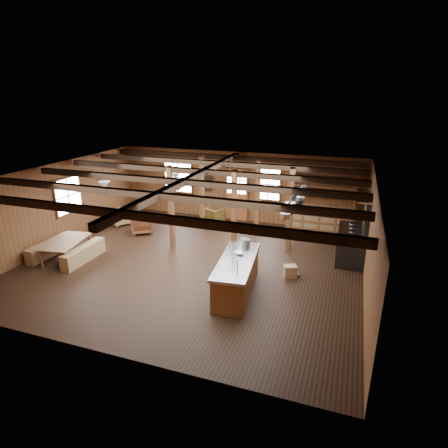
{
  "coord_description": "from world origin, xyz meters",
  "views": [
    {
      "loc": [
        4.38,
        -9.66,
        5.03
      ],
      "look_at": [
        0.74,
        0.79,
        1.11
      ],
      "focal_mm": 30.0,
      "sensor_mm": 36.0,
      "label": 1
    }
  ],
  "objects_px": {
    "commercial_range": "(354,240)",
    "kitchen_island": "(237,276)",
    "armchair_c": "(120,217)",
    "armchair_b": "(214,215)",
    "dining_table": "(68,250)",
    "armchair_a": "(141,224)"
  },
  "relations": [
    {
      "from": "kitchen_island",
      "to": "armchair_a",
      "type": "xyz_separation_m",
      "value": [
        -4.71,
        3.08,
        -0.13
      ]
    },
    {
      "from": "commercial_range",
      "to": "armchair_c",
      "type": "distance_m",
      "value": 8.87
    },
    {
      "from": "armchair_a",
      "to": "commercial_range",
      "type": "bearing_deg",
      "value": 145.34
    },
    {
      "from": "commercial_range",
      "to": "armchair_c",
      "type": "relative_size",
      "value": 3.03
    },
    {
      "from": "armchair_c",
      "to": "commercial_range",
      "type": "bearing_deg",
      "value": -152.15
    },
    {
      "from": "dining_table",
      "to": "armchair_c",
      "type": "height_order",
      "value": "armchair_c"
    },
    {
      "from": "dining_table",
      "to": "armchair_b",
      "type": "relative_size",
      "value": 2.43
    },
    {
      "from": "commercial_range",
      "to": "dining_table",
      "type": "bearing_deg",
      "value": -161.62
    },
    {
      "from": "armchair_a",
      "to": "armchair_c",
      "type": "relative_size",
      "value": 1.08
    },
    {
      "from": "kitchen_island",
      "to": "armchair_c",
      "type": "height_order",
      "value": "kitchen_island"
    },
    {
      "from": "dining_table",
      "to": "kitchen_island",
      "type": "bearing_deg",
      "value": -103.27
    },
    {
      "from": "armchair_b",
      "to": "armchair_c",
      "type": "height_order",
      "value": "armchair_c"
    },
    {
      "from": "kitchen_island",
      "to": "armchair_c",
      "type": "bearing_deg",
      "value": 142.71
    },
    {
      "from": "kitchen_island",
      "to": "armchair_a",
      "type": "height_order",
      "value": "kitchen_island"
    },
    {
      "from": "armchair_a",
      "to": "armchair_c",
      "type": "xyz_separation_m",
      "value": [
        -1.29,
        0.55,
        -0.03
      ]
    },
    {
      "from": "commercial_range",
      "to": "kitchen_island",
      "type": "bearing_deg",
      "value": -132.33
    },
    {
      "from": "armchair_a",
      "to": "armchair_b",
      "type": "relative_size",
      "value": 1.1
    },
    {
      "from": "kitchen_island",
      "to": "commercial_range",
      "type": "xyz_separation_m",
      "value": [
        2.84,
        3.12,
        0.2
      ]
    },
    {
      "from": "armchair_c",
      "to": "armchair_b",
      "type": "bearing_deg",
      "value": -126.4
    },
    {
      "from": "kitchen_island",
      "to": "commercial_range",
      "type": "bearing_deg",
      "value": 41.53
    },
    {
      "from": "commercial_range",
      "to": "armchair_c",
      "type": "height_order",
      "value": "commercial_range"
    },
    {
      "from": "commercial_range",
      "to": "armchair_a",
      "type": "relative_size",
      "value": 2.8
    }
  ]
}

